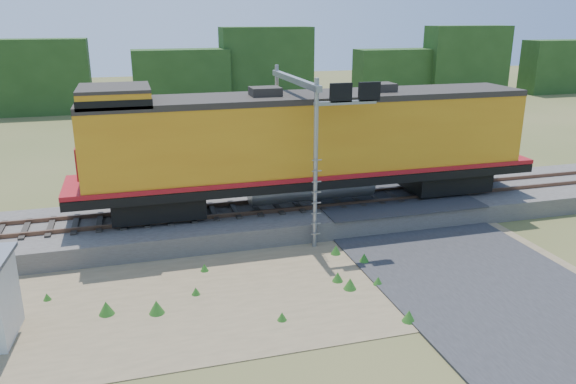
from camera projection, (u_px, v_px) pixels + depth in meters
name	position (u px, v px, depth m)	size (l,w,h in m)	color
ground	(270.00, 293.00, 18.25)	(140.00, 140.00, 0.00)	#475123
ballast	(235.00, 219.00, 23.63)	(70.00, 5.00, 0.80)	slate
rails	(235.00, 209.00, 23.48)	(70.00, 1.54, 0.16)	brown
dirt_shoulder	(206.00, 293.00, 18.18)	(26.00, 8.00, 0.03)	#8C7754
road	(448.00, 257.00, 20.72)	(7.00, 66.00, 0.86)	#38383A
tree_line_north	(170.00, 77.00, 52.15)	(130.00, 3.00, 6.50)	#203D16
weed_clumps	(160.00, 306.00, 17.43)	(15.00, 6.20, 0.56)	#29651D
locomotive	(305.00, 143.00, 23.49)	(19.93, 3.04, 5.14)	black
signal_gantry	(307.00, 112.00, 22.43)	(2.58, 6.20, 6.50)	gray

